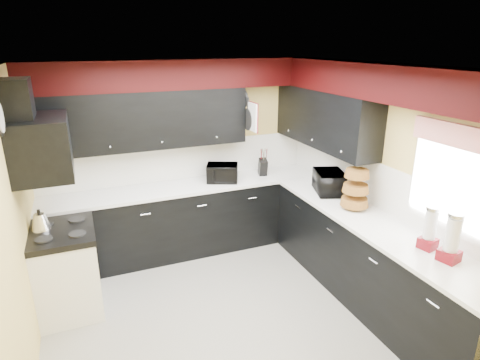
# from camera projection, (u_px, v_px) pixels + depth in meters

# --- Properties ---
(ground) EXTENTS (3.60, 3.60, 0.00)m
(ground) POSITION_uv_depth(u_px,v_px,m) (229.00, 314.00, 4.19)
(ground) COLOR gray
(ground) RESTS_ON ground
(wall_back) EXTENTS (3.60, 0.06, 2.50)m
(wall_back) POSITION_uv_depth(u_px,v_px,m) (180.00, 156.00, 5.35)
(wall_back) COLOR #E0C666
(wall_back) RESTS_ON ground
(wall_right) EXTENTS (0.06, 3.60, 2.50)m
(wall_right) POSITION_uv_depth(u_px,v_px,m) (380.00, 180.00, 4.42)
(wall_right) COLOR #E0C666
(wall_right) RESTS_ON ground
(wall_left) EXTENTS (0.06, 3.60, 2.50)m
(wall_left) POSITION_uv_depth(u_px,v_px,m) (12.00, 238.00, 3.13)
(wall_left) COLOR #E0C666
(wall_left) RESTS_ON ground
(ceiling) EXTENTS (3.60, 3.60, 0.06)m
(ceiling) POSITION_uv_depth(u_px,v_px,m) (226.00, 67.00, 3.37)
(ceiling) COLOR white
(ceiling) RESTS_ON wall_back
(cab_back) EXTENTS (3.60, 0.60, 0.90)m
(cab_back) POSITION_uv_depth(u_px,v_px,m) (189.00, 219.00, 5.35)
(cab_back) COLOR black
(cab_back) RESTS_ON ground
(cab_right) EXTENTS (0.60, 3.00, 0.90)m
(cab_right) POSITION_uv_depth(u_px,v_px,m) (368.00, 262.00, 4.31)
(cab_right) COLOR black
(cab_right) RESTS_ON ground
(counter_back) EXTENTS (3.62, 0.64, 0.04)m
(counter_back) POSITION_uv_depth(u_px,v_px,m) (187.00, 186.00, 5.20)
(counter_back) COLOR white
(counter_back) RESTS_ON cab_back
(counter_right) EXTENTS (0.64, 3.02, 0.04)m
(counter_right) POSITION_uv_depth(u_px,v_px,m) (373.00, 223.00, 4.16)
(counter_right) COLOR white
(counter_right) RESTS_ON cab_right
(splash_back) EXTENTS (3.60, 0.02, 0.50)m
(splash_back) POSITION_uv_depth(u_px,v_px,m) (180.00, 161.00, 5.36)
(splash_back) COLOR white
(splash_back) RESTS_ON counter_back
(splash_right) EXTENTS (0.02, 3.60, 0.50)m
(splash_right) POSITION_uv_depth(u_px,v_px,m) (379.00, 185.00, 4.44)
(splash_right) COLOR white
(splash_right) RESTS_ON counter_right
(upper_back) EXTENTS (2.60, 0.35, 0.70)m
(upper_back) POSITION_uv_depth(u_px,v_px,m) (141.00, 120.00, 4.84)
(upper_back) COLOR black
(upper_back) RESTS_ON wall_back
(upper_right) EXTENTS (0.35, 1.80, 0.70)m
(upper_right) POSITION_uv_depth(u_px,v_px,m) (324.00, 118.00, 4.96)
(upper_right) COLOR black
(upper_right) RESTS_ON wall_right
(soffit_back) EXTENTS (3.60, 0.36, 0.35)m
(soffit_back) POSITION_uv_depth(u_px,v_px,m) (179.00, 74.00, 4.84)
(soffit_back) COLOR black
(soffit_back) RESTS_ON wall_back
(soffit_right) EXTENTS (0.36, 3.24, 0.35)m
(soffit_right) POSITION_uv_depth(u_px,v_px,m) (391.00, 83.00, 3.85)
(soffit_right) COLOR black
(soffit_right) RESTS_ON wall_right
(stove) EXTENTS (0.60, 0.75, 0.86)m
(stove) POSITION_uv_depth(u_px,v_px,m) (68.00, 272.00, 4.16)
(stove) COLOR white
(stove) RESTS_ON ground
(cooktop) EXTENTS (0.62, 0.77, 0.06)m
(cooktop) POSITION_uv_depth(u_px,v_px,m) (61.00, 232.00, 4.01)
(cooktop) COLOR black
(cooktop) RESTS_ON stove
(hood) EXTENTS (0.50, 0.78, 0.55)m
(hood) POSITION_uv_depth(u_px,v_px,m) (41.00, 147.00, 3.70)
(hood) COLOR black
(hood) RESTS_ON wall_left
(hood_duct) EXTENTS (0.24, 0.40, 0.40)m
(hood_duct) POSITION_uv_depth(u_px,v_px,m) (17.00, 102.00, 3.52)
(hood_duct) COLOR black
(hood_duct) RESTS_ON wall_left
(window) EXTENTS (0.03, 0.86, 0.96)m
(window) POSITION_uv_depth(u_px,v_px,m) (452.00, 179.00, 3.53)
(window) COLOR white
(window) RESTS_ON wall_right
(valance) EXTENTS (0.04, 0.88, 0.20)m
(valance) POSITION_uv_depth(u_px,v_px,m) (456.00, 135.00, 3.38)
(valance) COLOR red
(valance) RESTS_ON wall_right
(pan_top) EXTENTS (0.03, 0.22, 0.40)m
(pan_top) POSITION_uv_depth(u_px,v_px,m) (244.00, 98.00, 5.18)
(pan_top) COLOR black
(pan_top) RESTS_ON upper_back
(pan_mid) EXTENTS (0.03, 0.28, 0.46)m
(pan_mid) POSITION_uv_depth(u_px,v_px,m) (248.00, 119.00, 5.15)
(pan_mid) COLOR black
(pan_mid) RESTS_ON upper_back
(pan_low) EXTENTS (0.03, 0.24, 0.42)m
(pan_low) POSITION_uv_depth(u_px,v_px,m) (240.00, 118.00, 5.38)
(pan_low) COLOR black
(pan_low) RESTS_ON upper_back
(cut_board) EXTENTS (0.03, 0.26, 0.35)m
(cut_board) POSITION_uv_depth(u_px,v_px,m) (252.00, 117.00, 5.03)
(cut_board) COLOR white
(cut_board) RESTS_ON upper_back
(baskets) EXTENTS (0.27, 0.27, 0.50)m
(baskets) POSITION_uv_depth(u_px,v_px,m) (356.00, 188.00, 4.39)
(baskets) COLOR brown
(baskets) RESTS_ON upper_right
(deco_plate) EXTENTS (0.03, 0.24, 0.24)m
(deco_plate) POSITION_uv_depth(u_px,v_px,m) (415.00, 92.00, 3.78)
(deco_plate) COLOR white
(deco_plate) RESTS_ON wall_right
(toaster_oven) EXTENTS (0.50, 0.46, 0.23)m
(toaster_oven) POSITION_uv_depth(u_px,v_px,m) (222.00, 173.00, 5.29)
(toaster_oven) COLOR black
(toaster_oven) RESTS_ON counter_back
(microwave) EXTENTS (0.46, 0.55, 0.26)m
(microwave) POSITION_uv_depth(u_px,v_px,m) (329.00, 182.00, 4.89)
(microwave) COLOR black
(microwave) RESTS_ON counter_right
(utensil_crock) EXTENTS (0.16, 0.16, 0.14)m
(utensil_crock) POSITION_uv_depth(u_px,v_px,m) (264.00, 170.00, 5.56)
(utensil_crock) COLOR silver
(utensil_crock) RESTS_ON counter_back
(knife_block) EXTENTS (0.14, 0.17, 0.23)m
(knife_block) POSITION_uv_depth(u_px,v_px,m) (263.00, 167.00, 5.52)
(knife_block) COLOR black
(knife_block) RESTS_ON counter_back
(kettle) EXTENTS (0.24, 0.24, 0.17)m
(kettle) POSITION_uv_depth(u_px,v_px,m) (40.00, 222.00, 3.99)
(kettle) COLOR silver
(kettle) RESTS_ON cooktop
(dispenser_a) EXTENTS (0.16, 0.16, 0.37)m
(dispenser_a) POSITION_uv_depth(u_px,v_px,m) (430.00, 230.00, 3.54)
(dispenser_a) COLOR #601202
(dispenser_a) RESTS_ON counter_right
(dispenser_b) EXTENTS (0.18, 0.18, 0.42)m
(dispenser_b) POSITION_uv_depth(u_px,v_px,m) (452.00, 239.00, 3.33)
(dispenser_b) COLOR maroon
(dispenser_b) RESTS_ON counter_right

